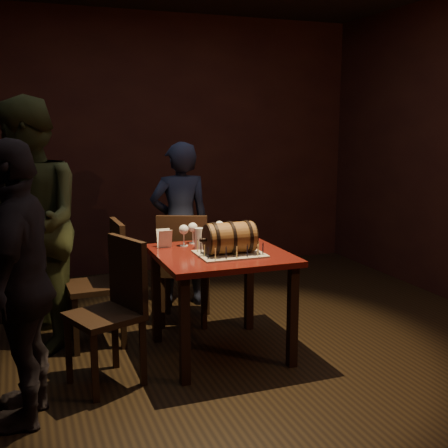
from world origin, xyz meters
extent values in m
plane|color=black|center=(0.00, 0.00, 0.00)|extent=(5.00, 5.00, 0.00)
cube|color=black|center=(0.00, 2.50, 1.40)|extent=(5.00, 0.04, 2.80)
cube|color=#430E0B|center=(0.06, 0.05, 0.73)|extent=(0.90, 0.90, 0.04)
cube|color=black|center=(-0.32, -0.33, 0.35)|extent=(0.06, 0.06, 0.71)
cube|color=black|center=(0.44, -0.33, 0.35)|extent=(0.06, 0.06, 0.71)
cube|color=black|center=(-0.32, 0.43, 0.35)|extent=(0.06, 0.06, 0.71)
cube|color=black|center=(0.44, 0.43, 0.35)|extent=(0.06, 0.06, 0.71)
cube|color=#A59785|center=(0.09, -0.05, 0.76)|extent=(0.45, 0.35, 0.01)
cylinder|color=brown|center=(0.09, -0.05, 0.87)|extent=(0.32, 0.22, 0.22)
cylinder|color=black|center=(-0.03, -0.05, 0.87)|extent=(0.02, 0.23, 0.23)
cylinder|color=black|center=(0.09, -0.05, 0.87)|extent=(0.02, 0.23, 0.23)
cylinder|color=black|center=(0.21, -0.05, 0.87)|extent=(0.02, 0.23, 0.23)
cylinder|color=black|center=(-0.07, -0.05, 0.87)|extent=(0.01, 0.21, 0.21)
cylinder|color=black|center=(0.26, -0.05, 0.87)|extent=(0.01, 0.21, 0.21)
cylinder|color=black|center=(-0.09, -0.05, 0.87)|extent=(0.04, 0.02, 0.02)
sphere|color=black|center=(-0.11, -0.05, 0.87)|extent=(0.03, 0.03, 0.03)
cylinder|color=#FFF698|center=(-0.06, -0.19, 0.80)|extent=(0.01, 0.01, 0.08)
cylinder|color=black|center=(-0.06, -0.19, 0.85)|extent=(0.00, 0.00, 0.01)
cylinder|color=black|center=(0.01, -0.19, 0.80)|extent=(0.01, 0.01, 0.08)
cylinder|color=black|center=(0.01, -0.19, 0.85)|extent=(0.00, 0.00, 0.01)
cylinder|color=#FFF698|center=(0.09, -0.19, 0.80)|extent=(0.01, 0.01, 0.08)
cylinder|color=black|center=(0.09, -0.19, 0.85)|extent=(0.00, 0.00, 0.01)
cylinder|color=black|center=(0.16, -0.19, 0.80)|extent=(0.01, 0.01, 0.08)
cylinder|color=black|center=(0.16, -0.19, 0.85)|extent=(0.00, 0.00, 0.01)
cylinder|color=#FFF698|center=(0.24, -0.19, 0.80)|extent=(0.01, 0.01, 0.08)
cylinder|color=black|center=(0.24, -0.19, 0.85)|extent=(0.00, 0.00, 0.01)
cylinder|color=black|center=(0.29, -0.17, 0.80)|extent=(0.01, 0.01, 0.08)
cylinder|color=black|center=(0.29, -0.17, 0.85)|extent=(0.00, 0.00, 0.01)
cylinder|color=#FFF698|center=(0.29, -0.09, 0.80)|extent=(0.01, 0.01, 0.08)
cylinder|color=black|center=(0.29, -0.09, 0.85)|extent=(0.00, 0.00, 0.01)
cylinder|color=black|center=(0.29, -0.02, 0.80)|extent=(0.01, 0.01, 0.08)
cylinder|color=black|center=(0.29, -0.02, 0.85)|extent=(0.00, 0.00, 0.01)
cylinder|color=#FFF698|center=(0.29, 0.06, 0.80)|extent=(0.01, 0.01, 0.08)
cylinder|color=black|center=(0.29, 0.06, 0.85)|extent=(0.00, 0.00, 0.01)
cylinder|color=black|center=(0.25, 0.10, 0.80)|extent=(0.01, 0.01, 0.08)
cylinder|color=black|center=(0.25, 0.10, 0.85)|extent=(0.00, 0.00, 0.01)
cylinder|color=#FFF698|center=(0.18, 0.10, 0.80)|extent=(0.01, 0.01, 0.08)
cylinder|color=black|center=(0.18, 0.10, 0.85)|extent=(0.00, 0.00, 0.01)
cylinder|color=black|center=(0.10, 0.10, 0.80)|extent=(0.01, 0.01, 0.08)
cylinder|color=black|center=(0.10, 0.10, 0.85)|extent=(0.00, 0.00, 0.01)
cylinder|color=#FFF698|center=(0.02, 0.10, 0.80)|extent=(0.01, 0.01, 0.08)
cylinder|color=black|center=(0.02, 0.10, 0.85)|extent=(0.00, 0.00, 0.01)
cylinder|color=black|center=(-0.05, 0.10, 0.80)|extent=(0.01, 0.01, 0.08)
cylinder|color=black|center=(-0.05, 0.10, 0.85)|extent=(0.00, 0.00, 0.01)
cylinder|color=#FFF698|center=(-0.10, 0.07, 0.80)|extent=(0.01, 0.01, 0.08)
cylinder|color=black|center=(-0.10, 0.07, 0.85)|extent=(0.00, 0.00, 0.01)
cylinder|color=black|center=(-0.10, 0.00, 0.80)|extent=(0.01, 0.01, 0.08)
cylinder|color=black|center=(-0.10, 0.00, 0.85)|extent=(0.00, 0.00, 0.01)
cylinder|color=#FFF698|center=(-0.10, -0.08, 0.80)|extent=(0.01, 0.01, 0.08)
cylinder|color=black|center=(-0.10, -0.08, 0.85)|extent=(0.00, 0.00, 0.01)
cylinder|color=black|center=(-0.10, -0.15, 0.80)|extent=(0.01, 0.01, 0.08)
cylinder|color=black|center=(-0.10, -0.15, 0.85)|extent=(0.00, 0.00, 0.01)
cylinder|color=silver|center=(-0.13, 0.33, 0.75)|extent=(0.06, 0.06, 0.01)
cylinder|color=silver|center=(-0.13, 0.33, 0.80)|extent=(0.01, 0.01, 0.09)
sphere|color=silver|center=(-0.13, 0.33, 0.88)|extent=(0.07, 0.07, 0.07)
sphere|color=#591114|center=(-0.13, 0.33, 0.87)|extent=(0.05, 0.05, 0.05)
cylinder|color=silver|center=(-0.04, 0.39, 0.75)|extent=(0.06, 0.06, 0.01)
cylinder|color=silver|center=(-0.04, 0.39, 0.80)|extent=(0.01, 0.01, 0.09)
sphere|color=silver|center=(-0.04, 0.39, 0.88)|extent=(0.07, 0.07, 0.07)
cylinder|color=silver|center=(0.17, 0.38, 0.75)|extent=(0.06, 0.06, 0.01)
cylinder|color=silver|center=(0.17, 0.38, 0.80)|extent=(0.01, 0.01, 0.09)
sphere|color=silver|center=(0.17, 0.38, 0.88)|extent=(0.07, 0.07, 0.07)
sphere|color=#BF594C|center=(0.17, 0.38, 0.87)|extent=(0.05, 0.05, 0.05)
cylinder|color=silver|center=(-0.04, 0.21, 0.82)|extent=(0.07, 0.07, 0.15)
cylinder|color=#9E5414|center=(-0.04, 0.21, 0.81)|extent=(0.06, 0.06, 0.11)
cylinder|color=white|center=(-0.04, 0.21, 0.87)|extent=(0.06, 0.06, 0.02)
cube|color=black|center=(0.00, 0.77, 0.45)|extent=(0.52, 0.52, 0.04)
cube|color=black|center=(0.23, 0.86, 0.21)|extent=(0.04, 0.04, 0.43)
cube|color=black|center=(-0.09, 0.99, 0.21)|extent=(0.04, 0.04, 0.43)
cube|color=black|center=(0.10, 0.55, 0.21)|extent=(0.04, 0.04, 0.43)
cube|color=black|center=(-0.22, 0.67, 0.21)|extent=(0.04, 0.04, 0.43)
cube|color=black|center=(-0.06, 0.60, 0.70)|extent=(0.39, 0.19, 0.46)
cube|color=black|center=(-0.76, 0.53, 0.45)|extent=(0.41, 0.41, 0.04)
cube|color=black|center=(-0.93, 0.70, 0.21)|extent=(0.04, 0.04, 0.43)
cube|color=black|center=(-0.92, 0.36, 0.21)|extent=(0.04, 0.04, 0.43)
cube|color=black|center=(-0.59, 0.71, 0.21)|extent=(0.04, 0.04, 0.43)
cube|color=black|center=(-0.58, 0.37, 0.21)|extent=(0.04, 0.04, 0.43)
cube|color=black|center=(-0.58, 0.54, 0.70)|extent=(0.05, 0.40, 0.46)
cube|color=black|center=(-0.79, -0.15, 0.45)|extent=(0.52, 0.52, 0.04)
cube|color=black|center=(-1.01, -0.06, 0.21)|extent=(0.04, 0.04, 0.43)
cube|color=black|center=(-0.89, -0.37, 0.21)|extent=(0.04, 0.04, 0.43)
cube|color=black|center=(-0.70, 0.07, 0.21)|extent=(0.04, 0.04, 0.43)
cube|color=black|center=(-0.57, -0.25, 0.21)|extent=(0.04, 0.04, 0.43)
cube|color=black|center=(-0.62, -0.09, 0.70)|extent=(0.18, 0.39, 0.46)
imported|color=#1B2036|center=(0.10, 1.21, 0.74)|extent=(0.56, 0.38, 1.48)
imported|color=#30351A|center=(-1.19, 0.63, 0.92)|extent=(0.89, 1.04, 1.84)
imported|color=black|center=(-1.27, -0.43, 0.79)|extent=(0.61, 0.99, 1.58)
camera|label=1|loc=(-1.25, -3.56, 1.66)|focal=45.00mm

